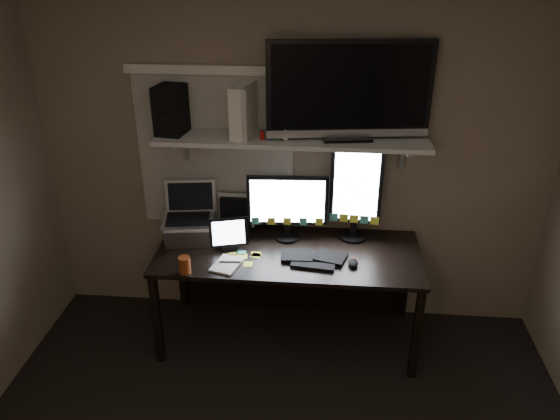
# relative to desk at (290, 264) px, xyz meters

# --- Properties ---
(back_wall) EXTENTS (3.60, 0.00, 3.60)m
(back_wall) POSITION_rel_desk_xyz_m (0.00, 0.25, 0.70)
(back_wall) COLOR #716351
(back_wall) RESTS_ON floor
(window_blinds) EXTENTS (1.10, 0.02, 1.10)m
(window_blinds) POSITION_rel_desk_xyz_m (-0.55, 0.24, 0.75)
(window_blinds) COLOR beige
(window_blinds) RESTS_ON back_wall
(desk) EXTENTS (1.80, 0.75, 0.73)m
(desk) POSITION_rel_desk_xyz_m (0.00, 0.00, 0.00)
(desk) COLOR black
(desk) RESTS_ON floor
(wall_shelf) EXTENTS (1.80, 0.35, 0.03)m
(wall_shelf) POSITION_rel_desk_xyz_m (0.00, 0.08, 0.91)
(wall_shelf) COLOR beige
(wall_shelf) RESTS_ON back_wall
(monitor_landscape) EXTENTS (0.56, 0.09, 0.49)m
(monitor_landscape) POSITION_rel_desk_xyz_m (-0.02, 0.06, 0.42)
(monitor_landscape) COLOR black
(monitor_landscape) RESTS_ON desk
(monitor_portrait) EXTENTS (0.36, 0.10, 0.71)m
(monitor_portrait) POSITION_rel_desk_xyz_m (0.44, 0.12, 0.53)
(monitor_portrait) COLOR black
(monitor_portrait) RESTS_ON desk
(keyboard) EXTENTS (0.46, 0.23, 0.03)m
(keyboard) POSITION_rel_desk_xyz_m (0.17, -0.20, 0.19)
(keyboard) COLOR black
(keyboard) RESTS_ON desk
(mouse) EXTENTS (0.07, 0.11, 0.04)m
(mouse) POSITION_rel_desk_xyz_m (0.44, -0.26, 0.20)
(mouse) COLOR black
(mouse) RESTS_ON desk
(notepad) EXTENTS (0.21, 0.25, 0.01)m
(notepad) POSITION_rel_desk_xyz_m (-0.39, -0.34, 0.18)
(notepad) COLOR beige
(notepad) RESTS_ON desk
(tablet) EXTENTS (0.28, 0.18, 0.23)m
(tablet) POSITION_rel_desk_xyz_m (-0.41, -0.12, 0.29)
(tablet) COLOR black
(tablet) RESTS_ON desk
(file_sorter) EXTENTS (0.22, 0.11, 0.28)m
(file_sorter) POSITION_rel_desk_xyz_m (-0.40, 0.17, 0.32)
(file_sorter) COLOR black
(file_sorter) RESTS_ON desk
(laptop) EXTENTS (0.39, 0.34, 0.40)m
(laptop) POSITION_rel_desk_xyz_m (-0.71, -0.03, 0.38)
(laptop) COLOR #B5B6BA
(laptop) RESTS_ON desk
(cup) EXTENTS (0.10, 0.10, 0.11)m
(cup) POSITION_rel_desk_xyz_m (-0.64, -0.45, 0.23)
(cup) COLOR brown
(cup) RESTS_ON desk
(sticky_notes) EXTENTS (0.30, 0.24, 0.00)m
(sticky_notes) POSITION_rel_desk_xyz_m (-0.35, -0.26, 0.18)
(sticky_notes) COLOR #F3F542
(sticky_notes) RESTS_ON desk
(tv) EXTENTS (1.06, 0.33, 0.63)m
(tv) POSITION_rel_desk_xyz_m (0.36, 0.09, 1.24)
(tv) COLOR black
(tv) RESTS_ON wall_shelf
(game_console) EXTENTS (0.16, 0.30, 0.34)m
(game_console) POSITION_rel_desk_xyz_m (-0.32, 0.10, 1.10)
(game_console) COLOR silver
(game_console) RESTS_ON wall_shelf
(speaker) EXTENTS (0.21, 0.24, 0.32)m
(speaker) POSITION_rel_desk_xyz_m (-0.80, 0.09, 1.09)
(speaker) COLOR black
(speaker) RESTS_ON wall_shelf
(bottles) EXTENTS (0.20, 0.09, 0.12)m
(bottles) POSITION_rel_desk_xyz_m (-0.11, 0.02, 0.99)
(bottles) COLOR #A50F0C
(bottles) RESTS_ON wall_shelf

